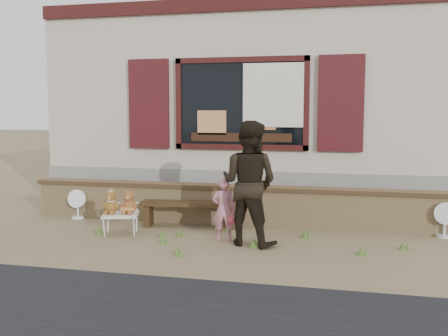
% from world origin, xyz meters
% --- Properties ---
extents(ground, '(80.00, 80.00, 0.00)m').
position_xyz_m(ground, '(0.00, 0.00, 0.00)').
color(ground, brown).
rests_on(ground, ground).
extents(shopfront, '(8.04, 5.13, 4.00)m').
position_xyz_m(shopfront, '(0.00, 4.49, 2.00)').
color(shopfront, gray).
rests_on(shopfront, ground).
extents(brick_wall, '(7.10, 0.36, 0.67)m').
position_xyz_m(brick_wall, '(0.00, 1.00, 0.34)').
color(brick_wall, tan).
rests_on(brick_wall, ground).
extents(bench, '(1.68, 0.56, 0.42)m').
position_xyz_m(bench, '(-0.56, 0.61, 0.31)').
color(bench, '#312111').
rests_on(bench, ground).
extents(folding_chair, '(0.65, 0.61, 0.33)m').
position_xyz_m(folding_chair, '(-1.48, -0.14, 0.30)').
color(folding_chair, white).
rests_on(folding_chair, ground).
extents(teddy_bear_left, '(0.33, 0.30, 0.37)m').
position_xyz_m(teddy_bear_left, '(-1.62, -0.18, 0.51)').
color(teddy_bear_left, brown).
rests_on(teddy_bear_left, folding_chair).
extents(teddy_bear_right, '(0.33, 0.31, 0.38)m').
position_xyz_m(teddy_bear_right, '(-1.35, -0.10, 0.52)').
color(teddy_bear_right, brown).
rests_on(teddy_bear_right, folding_chair).
extents(child, '(0.38, 0.29, 0.94)m').
position_xyz_m(child, '(0.18, -0.17, 0.47)').
color(child, '#CF7C90').
rests_on(child, ground).
extents(adult, '(1.02, 0.88, 1.78)m').
position_xyz_m(adult, '(0.58, -0.29, 0.89)').
color(adult, black).
rests_on(adult, ground).
extents(fan_left, '(0.34, 0.22, 0.53)m').
position_xyz_m(fan_left, '(-2.74, 0.80, 0.26)').
color(fan_left, white).
rests_on(fan_left, ground).
extents(fan_right, '(0.33, 0.23, 0.54)m').
position_xyz_m(fan_right, '(3.40, 0.80, 0.27)').
color(fan_right, silver).
rests_on(fan_right, ground).
extents(grass_tufts, '(4.65, 1.70, 0.15)m').
position_xyz_m(grass_tufts, '(0.36, -0.25, 0.06)').
color(grass_tufts, '#4A6629').
rests_on(grass_tufts, ground).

